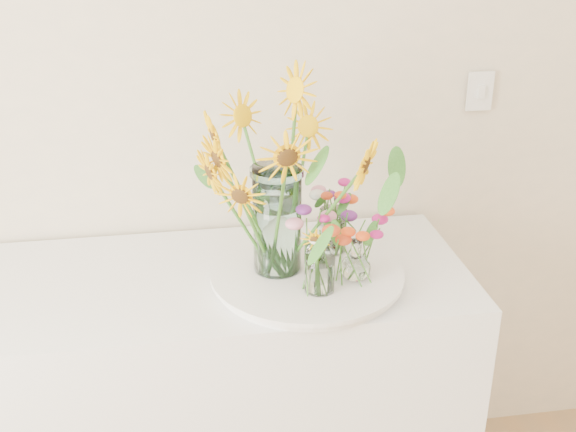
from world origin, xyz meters
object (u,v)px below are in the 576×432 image
Objects in this scene: small_vase_a at (320,269)px; small_vase_c at (333,231)px; tray at (307,277)px; small_vase_b at (356,259)px; mason_jar at (277,220)px; counter at (220,407)px.

small_vase_a and small_vase_c have the same top height.
tray is at bearing -130.39° from small_vase_c.
small_vase_b is at bearing -22.90° from tray.
small_vase_c is at bearing 25.01° from mason_jar.
counter is at bearing -173.51° from small_vase_c.
tray is at bearing -15.86° from counter.
small_vase_a reaches higher than small_vase_b.
mason_jar reaches higher than tray.
small_vase_a is (0.09, -0.13, -0.08)m from mason_jar.
tray is 0.15m from small_vase_b.
tray is at bearing 157.10° from small_vase_b.
small_vase_a is 1.01× the size of small_vase_c.
small_vase_c is (-0.03, 0.16, 0.01)m from small_vase_b.
tray is 0.18m from mason_jar.
small_vase_c is at bearing 69.05° from small_vase_a.
small_vase_c is (0.34, 0.04, 0.54)m from counter.
mason_jar is 2.59× the size of small_vase_b.
counter is 12.21× the size of small_vase_b.
small_vase_a is 0.12m from small_vase_b.
mason_jar is 0.18m from small_vase_a.
small_vase_a is 0.22m from small_vase_c.
small_vase_a is (0.26, -0.17, 0.54)m from counter.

